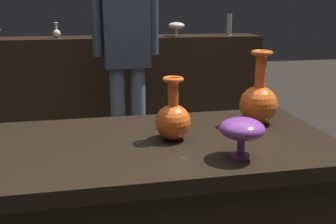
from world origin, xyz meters
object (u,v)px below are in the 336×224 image
Objects in this scene: shelf_vase_right at (176,26)px; shelf_vase_left at (56,33)px; vase_left_accent at (259,101)px; shelf_vase_far_right at (229,25)px; shelf_vase_center at (117,27)px; vase_tall_behind at (242,130)px; vase_centerpiece at (173,119)px; visitor_center_back at (126,44)px.

shelf_vase_left is at bearing 176.61° from shelf_vase_right.
shelf_vase_far_right is (0.64, 2.08, 0.19)m from vase_left_accent.
vase_tall_behind is at bearing -85.19° from shelf_vase_center.
vase_centerpiece is 1.59× the size of vase_tall_behind.
shelf_vase_left reaches higher than vase_tall_behind.
visitor_center_back is (-0.39, 1.36, 0.10)m from vase_left_accent.
vase_tall_behind is (0.17, -0.20, 0.02)m from vase_centerpiece.
visitor_center_back reaches higher than shelf_vase_center.
shelf_vase_right is (0.32, 2.33, 0.19)m from vase_tall_behind.
shelf_vase_center reaches higher than vase_centerpiece.
visitor_center_back is (-1.03, -0.72, -0.09)m from shelf_vase_far_right.
shelf_vase_left is at bearing -179.76° from shelf_vase_far_right.
vase_left_accent is at bearing 18.04° from vase_centerpiece.
shelf_vase_left is (-0.56, 2.19, 0.16)m from vase_centerpiece.
shelf_vase_left is at bearing 114.06° from vase_left_accent.
visitor_center_back reaches higher than shelf_vase_right.
shelf_vase_center reaches higher than vase_left_accent.
vase_tall_behind is 1.07× the size of shelf_vase_left.
shelf_vase_right reaches higher than vase_tall_behind.
vase_centerpiece is 2.19m from shelf_vase_right.
vase_left_accent is at bearing -79.12° from shelf_vase_center.
vase_left_accent is 1.48× the size of shelf_vase_far_right.
vase_left_accent is 2.15m from shelf_vase_center.
shelf_vase_right is 0.83m from visitor_center_back.
shelf_vase_far_right is 1.04m from shelf_vase_center.
vase_centerpiece is 2.23m from shelf_vase_center.
shelf_vase_left is at bearing -176.35° from shelf_vase_center.
shelf_vase_center is at bearing 178.53° from shelf_vase_far_right.
shelf_vase_right is at bearing -10.32° from shelf_vase_center.
vase_tall_behind is 0.38m from vase_left_accent.
vase_left_accent is 2.23× the size of shelf_vase_left.
shelf_vase_far_right is 1.26m from visitor_center_back.
shelf_vase_left is 0.87× the size of shelf_vase_right.
shelf_vase_center is at bearing 90.91° from vase_centerpiece.
vase_left_accent reaches higher than vase_centerpiece.
vase_left_accent is 1.95× the size of shelf_vase_right.
vase_left_accent is 1.42m from visitor_center_back.
shelf_vase_center reaches higher than shelf_vase_left.
shelf_vase_left is 0.89m from visitor_center_back.
vase_centerpiece is 1.27× the size of shelf_vase_center.
shelf_vase_left is (-0.52, -0.03, -0.04)m from shelf_vase_center.
vase_centerpiece reaches higher than vase_tall_behind.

